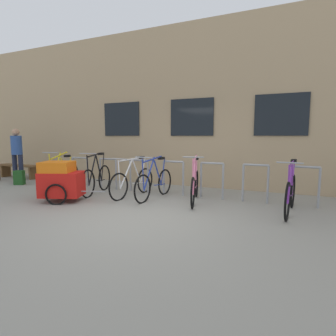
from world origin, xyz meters
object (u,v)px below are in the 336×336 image
at_px(backpack, 19,178).
at_px(wooden_bench, 19,168).
at_px(bicycle_purple, 290,193).
at_px(bicycle_pink, 195,185).
at_px(bicycle_yellow, 62,176).
at_px(bicycle_black, 97,178).
at_px(bike_trailer, 61,181).
at_px(bicycle_white, 133,181).
at_px(person_by_bench, 17,152).
at_px(bicycle_blue, 154,183).

bearing_deg(backpack, wooden_bench, 116.11).
height_order(bicycle_purple, backpack, bicycle_purple).
bearing_deg(wooden_bench, bicycle_pink, -7.20).
height_order(bicycle_yellow, backpack, bicycle_yellow).
bearing_deg(bicycle_purple, bicycle_black, -179.88).
distance_m(bicycle_purple, bike_trailer, 4.95).
bearing_deg(bike_trailer, wooden_bench, 153.01).
xyz_separation_m(bicycle_pink, wooden_bench, (-6.87, 0.87, -0.03)).
height_order(bicycle_purple, bicycle_yellow, bicycle_yellow).
bearing_deg(bike_trailer, backpack, 158.58).
distance_m(bicycle_purple, backpack, 7.65).
relative_size(bicycle_pink, bicycle_white, 1.01).
distance_m(bicycle_black, bicycle_white, 1.04).
bearing_deg(bicycle_pink, person_by_bench, 179.14).
height_order(bicycle_pink, bicycle_blue, bicycle_pink).
relative_size(bicycle_black, backpack, 3.73).
distance_m(bicycle_black, bicycle_yellow, 1.16).
xyz_separation_m(bicycle_blue, backpack, (-4.65, -0.02, -0.16)).
height_order(bicycle_black, bicycle_purple, bicycle_black).
distance_m(bicycle_yellow, person_by_bench, 2.21).
xyz_separation_m(bicycle_yellow, bike_trailer, (0.95, -0.97, 0.08)).
distance_m(person_by_bench, backpack, 0.84).
distance_m(bicycle_pink, bicycle_white, 1.61).
bearing_deg(bicycle_black, person_by_bench, 175.60).
xyz_separation_m(bicycle_purple, bike_trailer, (-4.84, -1.03, 0.09)).
relative_size(bicycle_pink, wooden_bench, 0.96).
bearing_deg(person_by_bench, bike_trailer, -22.57).
bearing_deg(bicycle_purple, bicycle_white, 178.53).
bearing_deg(bicycle_yellow, wooden_bench, 160.64).
xyz_separation_m(bicycle_pink, person_by_bench, (-5.90, 0.09, 0.62)).
height_order(bicycle_pink, bike_trailer, bicycle_pink).
bearing_deg(bicycle_black, bicycle_white, 5.64).
distance_m(bicycle_pink, wooden_bench, 6.93).
relative_size(bicycle_blue, wooden_bench, 0.95).
bearing_deg(bicycle_white, backpack, -179.72).
bearing_deg(bicycle_blue, person_by_bench, 178.26).
relative_size(bicycle_purple, wooden_bench, 0.97).
height_order(bicycle_white, bicycle_purple, bicycle_purple).
bearing_deg(bicycle_purple, bicycle_yellow, -179.40).
relative_size(bicycle_pink, bike_trailer, 1.19).
bearing_deg(wooden_bench, bicycle_purple, -6.57).
bearing_deg(bicycle_yellow, bicycle_pink, 3.22).
distance_m(bicycle_black, backpack, 3.02).
relative_size(bicycle_blue, bicycle_yellow, 1.00).
bearing_deg(bicycle_yellow, bicycle_white, 3.99).
bearing_deg(person_by_bench, backpack, -34.16).
bearing_deg(bicycle_yellow, bicycle_purple, 0.60).
xyz_separation_m(bicycle_purple, bicycle_blue, (-2.99, 0.09, -0.02)).
bearing_deg(bicycle_purple, bicycle_pink, 175.61).
height_order(bicycle_black, bicycle_yellow, bicycle_black).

